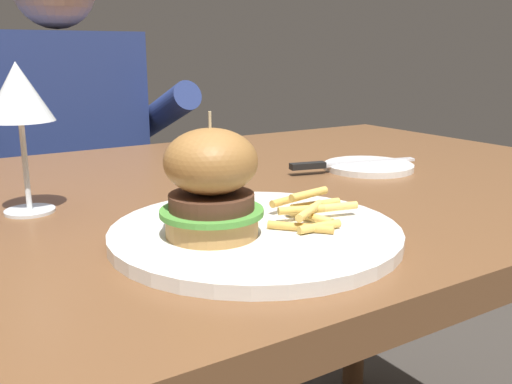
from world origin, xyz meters
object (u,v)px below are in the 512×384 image
Objects in this scene: main_plate at (255,233)px; table_knife at (342,164)px; burger_sandwich at (211,183)px; bread_plate at (369,167)px; wine_glass at (18,96)px; diner_person at (72,202)px.

table_knife reaches higher than main_plate.
bread_plate is at bearing 26.44° from burger_sandwich.
wine_glass is at bearing 118.68° from burger_sandwich.
wine_glass is at bearing 127.14° from main_plate.
burger_sandwich is at bearing 178.25° from main_plate.
main_plate reaches higher than bread_plate.
burger_sandwich is 0.11× the size of diner_person.
diner_person reaches higher than main_plate.
wine_glass is (-0.13, 0.24, 0.08)m from burger_sandwich.
main_plate is 2.47× the size of burger_sandwich.
main_plate is at bearing -1.75° from burger_sandwich.
bread_plate is at bearing -66.17° from diner_person.
main_plate is 1.36× the size of table_knife.
bread_plate is at bearing -3.67° from wine_glass.
diner_person reaches higher than burger_sandwich.
wine_glass is at bearing 177.34° from table_knife.
table_knife is (0.49, -0.02, -0.13)m from wine_glass.
main_plate is 1.68× the size of wine_glass.
bread_plate is (0.36, 0.21, -0.00)m from main_plate.
wine_glass is 0.81× the size of table_knife.
wine_glass is 1.23× the size of bread_plate.
burger_sandwich is 0.47m from bread_plate.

